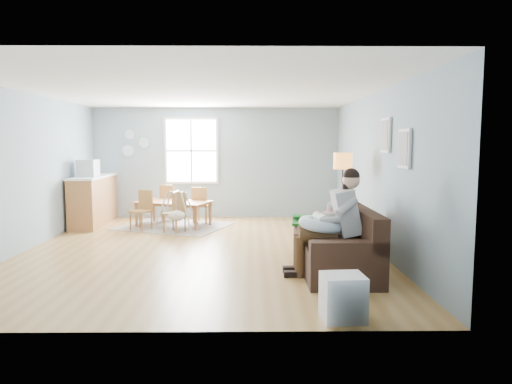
{
  "coord_description": "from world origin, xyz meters",
  "views": [
    {
      "loc": [
        0.86,
        -7.76,
        1.81
      ],
      "look_at": [
        0.94,
        -0.04,
        1.0
      ],
      "focal_mm": 32.0,
      "sensor_mm": 36.0,
      "label": 1
    }
  ],
  "objects_px": {
    "father": "(333,218)",
    "baby_swing": "(176,215)",
    "toddler": "(330,215)",
    "floor_lamp": "(343,169)",
    "chair_sw": "(143,208)",
    "chair_nw": "(169,201)",
    "monitor": "(88,168)",
    "chair_se": "(176,210)",
    "chair_ne": "(201,203)",
    "sofa": "(338,247)",
    "storage_cube": "(342,297)",
    "counter": "(94,200)",
    "dining_table": "(173,214)"
  },
  "relations": [
    {
      "from": "father",
      "to": "baby_swing",
      "type": "height_order",
      "value": "father"
    },
    {
      "from": "father",
      "to": "toddler",
      "type": "height_order",
      "value": "father"
    },
    {
      "from": "floor_lamp",
      "to": "chair_sw",
      "type": "bearing_deg",
      "value": 160.62
    },
    {
      "from": "chair_nw",
      "to": "baby_swing",
      "type": "height_order",
      "value": "baby_swing"
    },
    {
      "from": "chair_sw",
      "to": "toddler",
      "type": "bearing_deg",
      "value": -39.34
    },
    {
      "from": "toddler",
      "to": "monitor",
      "type": "xyz_separation_m",
      "value": [
        -4.72,
        3.15,
        0.54
      ]
    },
    {
      "from": "chair_se",
      "to": "baby_swing",
      "type": "relative_size",
      "value": 0.91
    },
    {
      "from": "chair_sw",
      "to": "chair_ne",
      "type": "bearing_deg",
      "value": 33.36
    },
    {
      "from": "sofa",
      "to": "monitor",
      "type": "distance_m",
      "value": 5.94
    },
    {
      "from": "chair_ne",
      "to": "baby_swing",
      "type": "distance_m",
      "value": 1.25
    },
    {
      "from": "floor_lamp",
      "to": "chair_se",
      "type": "height_order",
      "value": "floor_lamp"
    },
    {
      "from": "toddler",
      "to": "chair_nw",
      "type": "relative_size",
      "value": 0.99
    },
    {
      "from": "father",
      "to": "toddler",
      "type": "bearing_deg",
      "value": 84.19
    },
    {
      "from": "storage_cube",
      "to": "father",
      "type": "bearing_deg",
      "value": 83.36
    },
    {
      "from": "counter",
      "to": "chair_sw",
      "type": "bearing_deg",
      "value": -28.15
    },
    {
      "from": "floor_lamp",
      "to": "baby_swing",
      "type": "bearing_deg",
      "value": 163.31
    },
    {
      "from": "toddler",
      "to": "chair_se",
      "type": "distance_m",
      "value": 3.75
    },
    {
      "from": "floor_lamp",
      "to": "baby_swing",
      "type": "relative_size",
      "value": 1.8
    },
    {
      "from": "sofa",
      "to": "counter",
      "type": "xyz_separation_m",
      "value": [
        -4.83,
        3.74,
        0.24
      ]
    },
    {
      "from": "sofa",
      "to": "baby_swing",
      "type": "height_order",
      "value": "sofa"
    },
    {
      "from": "chair_nw",
      "to": "chair_ne",
      "type": "xyz_separation_m",
      "value": [
        0.77,
        -0.29,
        -0.02
      ]
    },
    {
      "from": "storage_cube",
      "to": "chair_se",
      "type": "bearing_deg",
      "value": 117.6
    },
    {
      "from": "baby_swing",
      "to": "storage_cube",
      "type": "bearing_deg",
      "value": -61.82
    },
    {
      "from": "storage_cube",
      "to": "counter",
      "type": "bearing_deg",
      "value": 128.29
    },
    {
      "from": "dining_table",
      "to": "chair_sw",
      "type": "height_order",
      "value": "chair_sw"
    },
    {
      "from": "dining_table",
      "to": "chair_se",
      "type": "distance_m",
      "value": 0.72
    },
    {
      "from": "toddler",
      "to": "chair_se",
      "type": "bearing_deg",
      "value": 136.71
    },
    {
      "from": "father",
      "to": "toddler",
      "type": "relative_size",
      "value": 1.73
    },
    {
      "from": "father",
      "to": "chair_sw",
      "type": "xyz_separation_m",
      "value": [
        -3.42,
        3.38,
        -0.32
      ]
    },
    {
      "from": "toddler",
      "to": "chair_se",
      "type": "height_order",
      "value": "toddler"
    },
    {
      "from": "sofa",
      "to": "chair_se",
      "type": "distance_m",
      "value": 3.95
    },
    {
      "from": "dining_table",
      "to": "sofa",
      "type": "bearing_deg",
      "value": -29.6
    },
    {
      "from": "dining_table",
      "to": "chair_nw",
      "type": "distance_m",
      "value": 0.72
    },
    {
      "from": "sofa",
      "to": "chair_ne",
      "type": "xyz_separation_m",
      "value": [
        -2.42,
        3.81,
        0.15
      ]
    },
    {
      "from": "sofa",
      "to": "counter",
      "type": "height_order",
      "value": "counter"
    },
    {
      "from": "toddler",
      "to": "monitor",
      "type": "relative_size",
      "value": 2.11
    },
    {
      "from": "storage_cube",
      "to": "baby_swing",
      "type": "relative_size",
      "value": 0.52
    },
    {
      "from": "toddler",
      "to": "chair_nw",
      "type": "distance_m",
      "value": 4.98
    },
    {
      "from": "toddler",
      "to": "baby_swing",
      "type": "xyz_separation_m",
      "value": [
        -2.7,
        2.41,
        -0.37
      ]
    },
    {
      "from": "floor_lamp",
      "to": "monitor",
      "type": "distance_m",
      "value": 5.45
    },
    {
      "from": "floor_lamp",
      "to": "chair_nw",
      "type": "relative_size",
      "value": 1.9
    },
    {
      "from": "monitor",
      "to": "chair_ne",
      "type": "bearing_deg",
      "value": 10.73
    },
    {
      "from": "chair_sw",
      "to": "dining_table",
      "type": "bearing_deg",
      "value": 33.78
    },
    {
      "from": "storage_cube",
      "to": "dining_table",
      "type": "xyz_separation_m",
      "value": [
        -2.66,
        5.4,
        0.04
      ]
    },
    {
      "from": "sofa",
      "to": "chair_sw",
      "type": "height_order",
      "value": "sofa"
    },
    {
      "from": "floor_lamp",
      "to": "chair_ne",
      "type": "distance_m",
      "value": 3.64
    },
    {
      "from": "floor_lamp",
      "to": "chair_sw",
      "type": "xyz_separation_m",
      "value": [
        -3.95,
        1.39,
        -0.9
      ]
    },
    {
      "from": "floor_lamp",
      "to": "chair_ne",
      "type": "height_order",
      "value": "floor_lamp"
    },
    {
      "from": "toddler",
      "to": "dining_table",
      "type": "height_order",
      "value": "toddler"
    },
    {
      "from": "sofa",
      "to": "chair_nw",
      "type": "distance_m",
      "value": 5.2
    }
  ]
}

